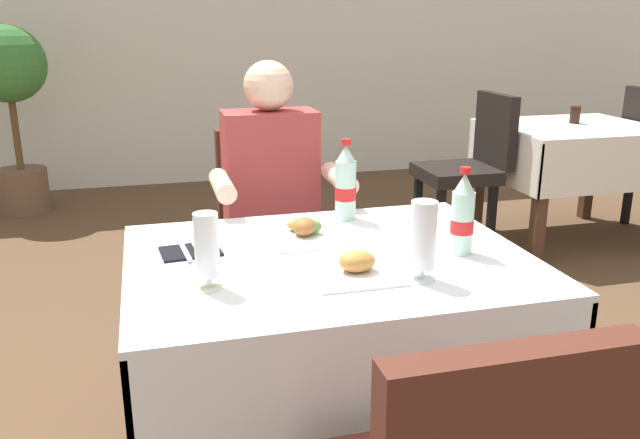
% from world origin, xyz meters
% --- Properties ---
extents(back_wall, '(11.00, 0.12, 2.78)m').
position_xyz_m(back_wall, '(0.00, 4.12, 1.39)').
color(back_wall, silver).
rests_on(back_wall, ground).
extents(main_dining_table, '(1.14, 0.89, 0.76)m').
position_xyz_m(main_dining_table, '(0.15, -0.08, 0.58)').
color(main_dining_table, white).
rests_on(main_dining_table, ground).
extents(chair_far_diner_seat, '(0.44, 0.50, 0.97)m').
position_xyz_m(chair_far_diner_seat, '(0.15, 0.76, 0.55)').
color(chair_far_diner_seat, '#4C2319').
rests_on(chair_far_diner_seat, ground).
extents(seated_diner_far, '(0.50, 0.46, 1.26)m').
position_xyz_m(seated_diner_far, '(0.12, 0.65, 0.71)').
color(seated_diner_far, '#282D42').
rests_on(seated_diner_far, ground).
extents(plate_near_camera, '(0.24, 0.24, 0.07)m').
position_xyz_m(plate_near_camera, '(0.17, -0.23, 0.78)').
color(plate_near_camera, white).
rests_on(plate_near_camera, main_dining_table).
extents(plate_far_diner, '(0.25, 0.25, 0.07)m').
position_xyz_m(plate_far_diner, '(0.13, 0.10, 0.78)').
color(plate_far_diner, white).
rests_on(plate_far_diner, main_dining_table).
extents(beer_glass_left, '(0.07, 0.07, 0.20)m').
position_xyz_m(beer_glass_left, '(-0.21, -0.23, 0.86)').
color(beer_glass_left, white).
rests_on(beer_glass_left, main_dining_table).
extents(beer_glass_middle, '(0.07, 0.07, 0.21)m').
position_xyz_m(beer_glass_middle, '(0.33, -0.31, 0.87)').
color(beer_glass_middle, white).
rests_on(beer_glass_middle, main_dining_table).
extents(cola_bottle_primary, '(0.07, 0.07, 0.26)m').
position_xyz_m(cola_bottle_primary, '(0.52, -0.15, 0.87)').
color(cola_bottle_primary, silver).
rests_on(cola_bottle_primary, main_dining_table).
extents(cola_bottle_secondary, '(0.07, 0.07, 0.27)m').
position_xyz_m(cola_bottle_secondary, '(0.30, 0.26, 0.88)').
color(cola_bottle_secondary, silver).
rests_on(cola_bottle_secondary, main_dining_table).
extents(napkin_cutlery_set, '(0.18, 0.19, 0.01)m').
position_xyz_m(napkin_cutlery_set, '(-0.24, 0.05, 0.76)').
color(napkin_cutlery_set, black).
rests_on(napkin_cutlery_set, main_dining_table).
extents(background_dining_table, '(1.00, 0.87, 0.76)m').
position_xyz_m(background_dining_table, '(2.29, 1.84, 0.57)').
color(background_dining_table, white).
rests_on(background_dining_table, ground).
extents(background_chair_left, '(0.50, 0.44, 0.97)m').
position_xyz_m(background_chair_left, '(1.59, 1.84, 0.55)').
color(background_chair_left, black).
rests_on(background_chair_left, ground).
extents(background_table_tumbler, '(0.06, 0.06, 0.11)m').
position_xyz_m(background_table_tumbler, '(2.35, 1.91, 0.81)').
color(background_table_tumbler, black).
rests_on(background_table_tumbler, background_dining_table).
extents(potted_plant_corner, '(0.55, 0.55, 1.37)m').
position_xyz_m(potted_plant_corner, '(-1.25, 3.43, 0.90)').
color(potted_plant_corner, brown).
rests_on(potted_plant_corner, ground).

